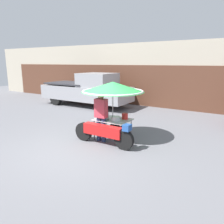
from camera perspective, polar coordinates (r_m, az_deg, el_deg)
name	(u,v)px	position (r m, az deg, el deg)	size (l,w,h in m)	color
ground_plane	(81,149)	(6.49, -8.07, -9.55)	(36.00, 36.00, 0.00)	slate
shopfront_building	(169,75)	(13.11, 14.72, 9.40)	(28.00, 2.06, 3.54)	#B2A893
vendor_motorcycle_cart	(112,95)	(6.81, -0.04, 4.52)	(2.06, 1.96, 1.87)	black
vendor_person	(101,114)	(6.80, -2.86, -0.58)	(0.38, 0.22, 1.58)	navy
pickup_truck	(88,90)	(12.57, -6.40, 5.72)	(5.37, 1.86, 1.88)	black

